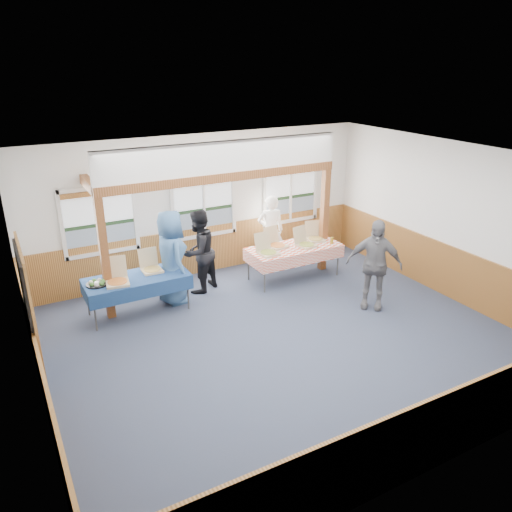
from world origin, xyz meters
The scene contains 31 objects.
floor centered at (0.00, 0.00, 0.00)m, with size 8.00×8.00×0.00m, color #2B3347.
ceiling centered at (0.00, 0.00, 3.20)m, with size 8.00×8.00×0.00m, color white.
wall_back centered at (0.00, 3.50, 1.60)m, with size 8.00×8.00×0.00m, color silver.
wall_front centered at (0.00, -3.50, 1.60)m, with size 8.00×8.00×0.00m, color silver.
wall_left centered at (-4.00, 0.00, 1.60)m, with size 8.00×8.00×0.00m, color silver.
wall_right centered at (4.00, 0.00, 1.60)m, with size 8.00×8.00×0.00m, color silver.
wainscot_back centered at (0.00, 3.48, 0.55)m, with size 7.98×0.05×1.10m, color brown.
wainscot_front centered at (0.00, -3.48, 0.55)m, with size 7.98×0.05×1.10m, color brown.
wainscot_left centered at (-3.98, 0.00, 0.55)m, with size 0.05×6.98×1.10m, color brown.
wainscot_right centered at (3.98, 0.00, 0.55)m, with size 0.05×6.98×1.10m, color brown.
cased_opening centered at (-3.96, 0.90, 1.05)m, with size 0.06×1.30×2.10m, color #383838.
window_left centered at (-2.30, 3.46, 1.68)m, with size 1.56×0.10×1.46m.
window_mid centered at (0.00, 3.46, 1.68)m, with size 1.56×0.10×1.46m.
window_right centered at (2.30, 3.46, 1.68)m, with size 1.56×0.10×1.46m.
post_left centered at (-2.50, 2.30, 1.20)m, with size 0.15×0.15×2.40m, color brown.
post_right centered at (2.50, 2.30, 1.20)m, with size 0.15×0.15×2.40m, color brown.
cross_beam centered at (0.00, 2.30, 2.49)m, with size 5.15×0.18×0.18m, color brown.
table_left centered at (-1.96, 2.22, 0.70)m, with size 2.16×1.46×0.76m.
table_right centered at (1.62, 2.18, 0.71)m, with size 2.31×1.81×0.76m.
pizza_box_a centered at (-2.36, 2.11, 0.83)m, with size 0.49×0.57×0.45m.
pizza_box_b centered at (-1.61, 2.38, 0.82)m, with size 0.38×0.46×0.41m.
pizza_box_c centered at (0.87, 2.08, 0.82)m, with size 0.42×0.50×0.43m.
pizza_box_d centered at (1.26, 2.37, 0.82)m, with size 0.45×0.52×0.42m.
pizza_box_e centered at (1.86, 2.10, 0.82)m, with size 0.45×0.52×0.41m.
pizza_box_f centered at (2.28, 2.32, 0.82)m, with size 0.47×0.53×0.41m.
veggie_tray centered at (-2.71, 2.22, 0.79)m, with size 0.40×0.40×0.09m.
drink_glass centered at (2.47, 1.93, 0.83)m, with size 0.07×0.07×0.15m, color olive.
woman_white centered at (1.54, 3.10, 0.87)m, with size 0.63×0.41×1.73m, color white.
woman_black centered at (-0.52, 2.57, 0.90)m, with size 0.88×0.68×1.80m, color black.
man_blue centered at (-1.20, 2.35, 0.97)m, with size 0.95×0.62×1.95m, color #3A6392.
person_grey centered at (2.23, 0.22, 0.92)m, with size 1.08×0.45×1.84m, color slate.
Camera 1 is at (-4.13, -6.62, 4.70)m, focal length 35.00 mm.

